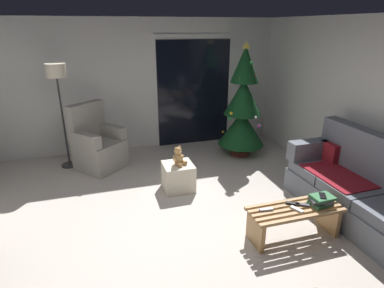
{
  "coord_description": "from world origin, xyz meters",
  "views": [
    {
      "loc": [
        -0.76,
        -3.12,
        2.35
      ],
      "look_at": [
        0.4,
        0.7,
        0.85
      ],
      "focal_mm": 29.57,
      "sensor_mm": 36.0,
      "label": 1
    }
  ],
  "objects_px": {
    "remote_white": "(297,209)",
    "book_stack": "(321,200)",
    "ottoman": "(178,177)",
    "remote_black": "(292,203)",
    "coffee_table": "(294,217)",
    "floor_lamp": "(57,81)",
    "remote_graphite": "(303,205)",
    "teddy_bear_honey": "(178,157)",
    "armchair": "(98,146)",
    "cell_phone": "(323,196)",
    "remote_silver": "(266,209)",
    "couch": "(359,188)",
    "christmas_tree": "(243,108)"
  },
  "relations": [
    {
      "from": "coffee_table",
      "to": "remote_silver",
      "type": "bearing_deg",
      "value": 171.79
    },
    {
      "from": "armchair",
      "to": "remote_graphite",
      "type": "bearing_deg",
      "value": -50.15
    },
    {
      "from": "book_stack",
      "to": "ottoman",
      "type": "height_order",
      "value": "book_stack"
    },
    {
      "from": "couch",
      "to": "book_stack",
      "type": "bearing_deg",
      "value": -166.17
    },
    {
      "from": "cell_phone",
      "to": "book_stack",
      "type": "bearing_deg",
      "value": -146.19
    },
    {
      "from": "couch",
      "to": "teddy_bear_honey",
      "type": "bearing_deg",
      "value": 145.92
    },
    {
      "from": "coffee_table",
      "to": "remote_graphite",
      "type": "bearing_deg",
      "value": 9.76
    },
    {
      "from": "remote_graphite",
      "to": "teddy_bear_honey",
      "type": "xyz_separation_m",
      "value": [
        -1.1,
        1.5,
        0.13
      ]
    },
    {
      "from": "ottoman",
      "to": "floor_lamp",
      "type": "bearing_deg",
      "value": 139.72
    },
    {
      "from": "cell_phone",
      "to": "christmas_tree",
      "type": "distance_m",
      "value": 2.58
    },
    {
      "from": "coffee_table",
      "to": "remote_silver",
      "type": "xyz_separation_m",
      "value": [
        -0.35,
        0.05,
        0.14
      ]
    },
    {
      "from": "christmas_tree",
      "to": "book_stack",
      "type": "bearing_deg",
      "value": -94.01
    },
    {
      "from": "floor_lamp",
      "to": "ottoman",
      "type": "distance_m",
      "value": 2.52
    },
    {
      "from": "couch",
      "to": "floor_lamp",
      "type": "xyz_separation_m",
      "value": [
        -3.67,
        2.77,
        1.11
      ]
    },
    {
      "from": "couch",
      "to": "remote_graphite",
      "type": "xyz_separation_m",
      "value": [
        -0.92,
        -0.13,
        0.0
      ]
    },
    {
      "from": "remote_black",
      "to": "teddy_bear_honey",
      "type": "xyz_separation_m",
      "value": [
        -1.0,
        1.44,
        0.13
      ]
    },
    {
      "from": "armchair",
      "to": "christmas_tree",
      "type": "bearing_deg",
      "value": -3.99
    },
    {
      "from": "christmas_tree",
      "to": "remote_white",
      "type": "bearing_deg",
      "value": -101.32
    },
    {
      "from": "christmas_tree",
      "to": "coffee_table",
      "type": "bearing_deg",
      "value": -101.23
    },
    {
      "from": "coffee_table",
      "to": "teddy_bear_honey",
      "type": "distance_m",
      "value": 1.83
    },
    {
      "from": "remote_silver",
      "to": "book_stack",
      "type": "relative_size",
      "value": 0.54
    },
    {
      "from": "remote_black",
      "to": "armchair",
      "type": "bearing_deg",
      "value": 73.46
    },
    {
      "from": "ottoman",
      "to": "remote_black",
      "type": "bearing_deg",
      "value": -55.23
    },
    {
      "from": "couch",
      "to": "ottoman",
      "type": "xyz_separation_m",
      "value": [
        -2.03,
        1.38,
        -0.2
      ]
    },
    {
      "from": "couch",
      "to": "floor_lamp",
      "type": "height_order",
      "value": "floor_lamp"
    },
    {
      "from": "remote_black",
      "to": "remote_white",
      "type": "height_order",
      "value": "same"
    },
    {
      "from": "ottoman",
      "to": "teddy_bear_honey",
      "type": "relative_size",
      "value": 1.54
    },
    {
      "from": "christmas_tree",
      "to": "teddy_bear_honey",
      "type": "relative_size",
      "value": 7.36
    },
    {
      "from": "remote_black",
      "to": "book_stack",
      "type": "bearing_deg",
      "value": -74.03
    },
    {
      "from": "couch",
      "to": "cell_phone",
      "type": "distance_m",
      "value": 0.73
    },
    {
      "from": "couch",
      "to": "remote_black",
      "type": "xyz_separation_m",
      "value": [
        -1.02,
        -0.07,
        0.0
      ]
    },
    {
      "from": "armchair",
      "to": "ottoman",
      "type": "distance_m",
      "value": 1.64
    },
    {
      "from": "couch",
      "to": "armchair",
      "type": "distance_m",
      "value": 4.06
    },
    {
      "from": "remote_white",
      "to": "teddy_bear_honey",
      "type": "relative_size",
      "value": 0.55
    },
    {
      "from": "remote_silver",
      "to": "christmas_tree",
      "type": "bearing_deg",
      "value": -13.02
    },
    {
      "from": "remote_white",
      "to": "book_stack",
      "type": "height_order",
      "value": "book_stack"
    },
    {
      "from": "remote_white",
      "to": "ottoman",
      "type": "xyz_separation_m",
      "value": [
        -0.98,
        1.57,
        -0.2
      ]
    },
    {
      "from": "remote_graphite",
      "to": "remote_white",
      "type": "bearing_deg",
      "value": 153.42
    },
    {
      "from": "floor_lamp",
      "to": "remote_graphite",
      "type": "bearing_deg",
      "value": -46.56
    },
    {
      "from": "remote_graphite",
      "to": "cell_phone",
      "type": "xyz_separation_m",
      "value": [
        0.22,
        -0.04,
        0.11
      ]
    },
    {
      "from": "coffee_table",
      "to": "floor_lamp",
      "type": "xyz_separation_m",
      "value": [
        -2.64,
        2.92,
        1.25
      ]
    },
    {
      "from": "coffee_table",
      "to": "armchair",
      "type": "relative_size",
      "value": 0.97
    },
    {
      "from": "remote_black",
      "to": "book_stack",
      "type": "xyz_separation_m",
      "value": [
        0.31,
        -0.1,
        0.05
      ]
    },
    {
      "from": "remote_white",
      "to": "floor_lamp",
      "type": "distance_m",
      "value": 4.12
    },
    {
      "from": "remote_silver",
      "to": "cell_phone",
      "type": "relative_size",
      "value": 1.08
    },
    {
      "from": "remote_silver",
      "to": "christmas_tree",
      "type": "height_order",
      "value": "christmas_tree"
    },
    {
      "from": "coffee_table",
      "to": "teddy_bear_honey",
      "type": "height_order",
      "value": "teddy_bear_honey"
    },
    {
      "from": "cell_phone",
      "to": "couch",
      "type": "bearing_deg",
      "value": 43.42
    },
    {
      "from": "couch",
      "to": "coffee_table",
      "type": "distance_m",
      "value": 1.05
    },
    {
      "from": "remote_graphite",
      "to": "remote_silver",
      "type": "height_order",
      "value": "same"
    }
  ]
}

